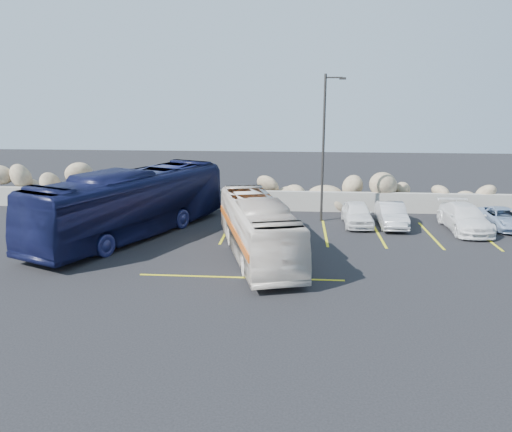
# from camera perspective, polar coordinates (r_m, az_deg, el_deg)

# --- Properties ---
(ground) EXTENTS (90.00, 90.00, 0.00)m
(ground) POSITION_cam_1_polar(r_m,az_deg,el_deg) (19.24, 1.16, -7.35)
(ground) COLOR black
(ground) RESTS_ON ground
(seawall) EXTENTS (60.00, 0.40, 1.20)m
(seawall) POSITION_cam_1_polar(r_m,az_deg,el_deg) (30.60, 2.59, 1.76)
(seawall) COLOR gray
(seawall) RESTS_ON ground
(riprap_pile) EXTENTS (54.00, 2.80, 2.60)m
(riprap_pile) POSITION_cam_1_polar(r_m,az_deg,el_deg) (31.65, 2.68, 3.44)
(riprap_pile) COLOR #8E765D
(riprap_pile) RESTS_ON ground
(parking_lines) EXTENTS (18.16, 9.36, 0.01)m
(parking_lines) POSITION_cam_1_polar(r_m,az_deg,el_deg) (24.74, 12.81, -2.87)
(parking_lines) COLOR gold
(parking_lines) RESTS_ON ground
(lamppost) EXTENTS (1.14, 0.18, 8.00)m
(lamppost) POSITION_cam_1_polar(r_m,az_deg,el_deg) (27.59, 7.83, 8.11)
(lamppost) COLOR #2F2C2A
(lamppost) RESTS_ON ground
(vintage_bus) EXTENTS (4.50, 9.44, 2.56)m
(vintage_bus) POSITION_cam_1_polar(r_m,az_deg,el_deg) (21.69, 0.19, -1.35)
(vintage_bus) COLOR silver
(vintage_bus) RESTS_ON ground
(tour_coach) EXTENTS (7.48, 12.15, 3.36)m
(tour_coach) POSITION_cam_1_polar(r_m,az_deg,el_deg) (25.51, -14.00, 1.44)
(tour_coach) COLOR #101438
(tour_coach) RESTS_ON ground
(car_a) EXTENTS (1.54, 3.72, 1.26)m
(car_a) POSITION_cam_1_polar(r_m,az_deg,el_deg) (27.66, 11.49, 0.28)
(car_a) COLOR white
(car_a) RESTS_ON ground
(car_b) EXTENTS (1.38, 3.82, 1.25)m
(car_b) POSITION_cam_1_polar(r_m,az_deg,el_deg) (27.83, 15.21, 0.14)
(car_b) COLOR #BABBBF
(car_b) RESTS_ON ground
(car_c) EXTENTS (1.98, 4.66, 1.34)m
(car_c) POSITION_cam_1_polar(r_m,az_deg,el_deg) (28.18, 22.74, -0.19)
(car_c) COLOR white
(car_c) RESTS_ON ground
(car_d) EXTENTS (1.92, 3.86, 1.05)m
(car_d) POSITION_cam_1_polar(r_m,az_deg,el_deg) (29.60, 26.38, -0.23)
(car_d) COLOR #8197B7
(car_d) RESTS_ON ground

